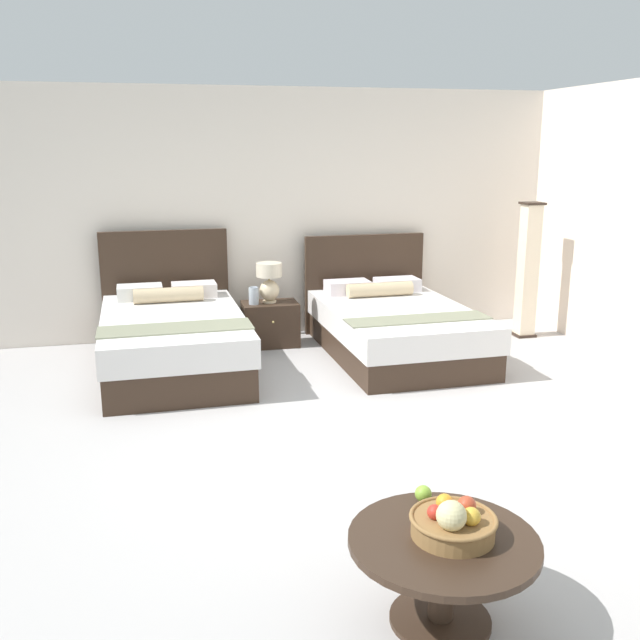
{
  "coord_description": "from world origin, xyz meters",
  "views": [
    {
      "loc": [
        -1.22,
        -4.6,
        2.11
      ],
      "look_at": [
        -0.02,
        0.6,
        0.78
      ],
      "focal_mm": 39.95,
      "sensor_mm": 36.0,
      "label": 1
    }
  ],
  "objects_px": {
    "bed_near_window": "(173,337)",
    "coffee_table": "(443,559)",
    "floor_lamp_corner": "(528,271)",
    "table_lamp": "(269,280)",
    "loose_apple": "(423,494)",
    "bed_near_corner": "(394,327)",
    "vase": "(254,296)",
    "fruit_bowl": "(453,522)",
    "nightstand": "(270,324)"
  },
  "relations": [
    {
      "from": "bed_near_corner",
      "to": "loose_apple",
      "type": "bearing_deg",
      "value": -106.85
    },
    {
      "from": "table_lamp",
      "to": "floor_lamp_corner",
      "type": "distance_m",
      "value": 2.86
    },
    {
      "from": "bed_near_corner",
      "to": "vase",
      "type": "xyz_separation_m",
      "value": [
        -1.36,
        0.57,
        0.27
      ]
    },
    {
      "from": "fruit_bowl",
      "to": "loose_apple",
      "type": "bearing_deg",
      "value": 91.94
    },
    {
      "from": "coffee_table",
      "to": "floor_lamp_corner",
      "type": "distance_m",
      "value": 5.27
    },
    {
      "from": "bed_near_corner",
      "to": "loose_apple",
      "type": "relative_size",
      "value": 26.91
    },
    {
      "from": "bed_near_corner",
      "to": "table_lamp",
      "type": "bearing_deg",
      "value": 152.07
    },
    {
      "from": "table_lamp",
      "to": "fruit_bowl",
      "type": "height_order",
      "value": "table_lamp"
    },
    {
      "from": "nightstand",
      "to": "fruit_bowl",
      "type": "distance_m",
      "value": 4.71
    },
    {
      "from": "bed_near_corner",
      "to": "floor_lamp_corner",
      "type": "relative_size",
      "value": 1.48
    },
    {
      "from": "vase",
      "to": "floor_lamp_corner",
      "type": "xyz_separation_m",
      "value": [
        3.02,
        -0.23,
        0.19
      ]
    },
    {
      "from": "nightstand",
      "to": "table_lamp",
      "type": "distance_m",
      "value": 0.48
    },
    {
      "from": "bed_near_corner",
      "to": "fruit_bowl",
      "type": "height_order",
      "value": "bed_near_corner"
    },
    {
      "from": "fruit_bowl",
      "to": "nightstand",
      "type": "bearing_deg",
      "value": 90.72
    },
    {
      "from": "bed_near_corner",
      "to": "coffee_table",
      "type": "xyz_separation_m",
      "value": [
        -1.17,
        -4.09,
        0.03
      ]
    },
    {
      "from": "bed_near_corner",
      "to": "coffee_table",
      "type": "relative_size",
      "value": 2.61
    },
    {
      "from": "loose_apple",
      "to": "floor_lamp_corner",
      "type": "bearing_deg",
      "value": 55.72
    },
    {
      "from": "bed_near_window",
      "to": "floor_lamp_corner",
      "type": "xyz_separation_m",
      "value": [
        3.88,
        0.34,
        0.43
      ]
    },
    {
      "from": "coffee_table",
      "to": "floor_lamp_corner",
      "type": "bearing_deg",
      "value": 57.47
    },
    {
      "from": "nightstand",
      "to": "coffee_table",
      "type": "xyz_separation_m",
      "value": [
        0.02,
        -4.7,
        0.09
      ]
    },
    {
      "from": "coffee_table",
      "to": "loose_apple",
      "type": "bearing_deg",
      "value": 85.04
    },
    {
      "from": "loose_apple",
      "to": "vase",
      "type": "bearing_deg",
      "value": 92.96
    },
    {
      "from": "bed_near_window",
      "to": "coffee_table",
      "type": "relative_size",
      "value": 2.62
    },
    {
      "from": "loose_apple",
      "to": "fruit_bowl",
      "type": "bearing_deg",
      "value": -88.06
    },
    {
      "from": "nightstand",
      "to": "loose_apple",
      "type": "relative_size",
      "value": 7.14
    },
    {
      "from": "bed_near_corner",
      "to": "bed_near_window",
      "type": "bearing_deg",
      "value": -179.97
    },
    {
      "from": "fruit_bowl",
      "to": "loose_apple",
      "type": "height_order",
      "value": "fruit_bowl"
    },
    {
      "from": "coffee_table",
      "to": "loose_apple",
      "type": "xyz_separation_m",
      "value": [
        0.03,
        0.33,
        0.15
      ]
    },
    {
      "from": "table_lamp",
      "to": "coffee_table",
      "type": "height_order",
      "value": "table_lamp"
    },
    {
      "from": "table_lamp",
      "to": "loose_apple",
      "type": "xyz_separation_m",
      "value": [
        0.05,
        -4.39,
        -0.24
      ]
    },
    {
      "from": "floor_lamp_corner",
      "to": "bed_near_corner",
      "type": "bearing_deg",
      "value": -168.37
    },
    {
      "from": "coffee_table",
      "to": "loose_apple",
      "type": "relative_size",
      "value": 10.33
    },
    {
      "from": "bed_near_corner",
      "to": "table_lamp",
      "type": "xyz_separation_m",
      "value": [
        -1.19,
        0.63,
        0.42
      ]
    },
    {
      "from": "coffee_table",
      "to": "fruit_bowl",
      "type": "bearing_deg",
      "value": -3.93
    },
    {
      "from": "bed_near_window",
      "to": "coffee_table",
      "type": "distance_m",
      "value": 4.22
    },
    {
      "from": "coffee_table",
      "to": "fruit_bowl",
      "type": "distance_m",
      "value": 0.18
    },
    {
      "from": "coffee_table",
      "to": "nightstand",
      "type": "bearing_deg",
      "value": 90.24
    },
    {
      "from": "bed_near_window",
      "to": "fruit_bowl",
      "type": "distance_m",
      "value": 4.24
    },
    {
      "from": "nightstand",
      "to": "fruit_bowl",
      "type": "bearing_deg",
      "value": -89.28
    },
    {
      "from": "fruit_bowl",
      "to": "loose_apple",
      "type": "distance_m",
      "value": 0.33
    },
    {
      "from": "bed_near_window",
      "to": "loose_apple",
      "type": "xyz_separation_m",
      "value": [
        1.09,
        -3.76,
        0.15
      ]
    },
    {
      "from": "fruit_bowl",
      "to": "loose_apple",
      "type": "xyz_separation_m",
      "value": [
        -0.01,
        0.33,
        -0.03
      ]
    },
    {
      "from": "coffee_table",
      "to": "loose_apple",
      "type": "height_order",
      "value": "loose_apple"
    },
    {
      "from": "bed_near_window",
      "to": "table_lamp",
      "type": "xyz_separation_m",
      "value": [
        1.04,
        0.63,
        0.4
      ]
    },
    {
      "from": "bed_near_corner",
      "to": "floor_lamp_corner",
      "type": "xyz_separation_m",
      "value": [
        1.66,
        0.34,
        0.46
      ]
    },
    {
      "from": "vase",
      "to": "floor_lamp_corner",
      "type": "bearing_deg",
      "value": -4.32
    },
    {
      "from": "vase",
      "to": "coffee_table",
      "type": "xyz_separation_m",
      "value": [
        0.2,
        -4.66,
        -0.24
      ]
    },
    {
      "from": "bed_near_window",
      "to": "coffee_table",
      "type": "xyz_separation_m",
      "value": [
        1.06,
        -4.09,
        0.01
      ]
    },
    {
      "from": "floor_lamp_corner",
      "to": "bed_near_window",
      "type": "bearing_deg",
      "value": -174.96
    },
    {
      "from": "nightstand",
      "to": "loose_apple",
      "type": "distance_m",
      "value": 4.38
    }
  ]
}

